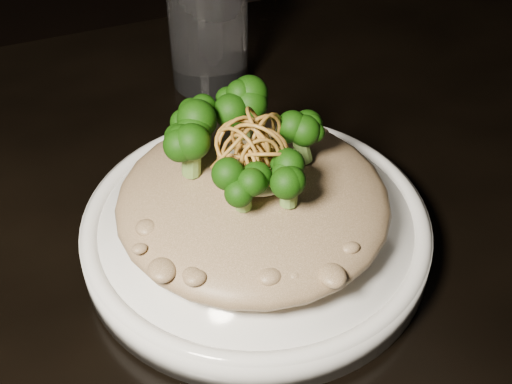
# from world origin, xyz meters

# --- Properties ---
(table) EXTENTS (1.10, 0.80, 0.75)m
(table) POSITION_xyz_m (0.00, 0.00, 0.67)
(table) COLOR black
(table) RESTS_ON ground
(plate) EXTENTS (0.26, 0.26, 0.03)m
(plate) POSITION_xyz_m (0.08, 0.03, 0.76)
(plate) COLOR white
(plate) RESTS_ON table
(risotto) EXTENTS (0.20, 0.20, 0.04)m
(risotto) POSITION_xyz_m (0.08, 0.03, 0.80)
(risotto) COLOR brown
(risotto) RESTS_ON plate
(broccoli) EXTENTS (0.11, 0.11, 0.04)m
(broccoli) POSITION_xyz_m (0.08, 0.03, 0.84)
(broccoli) COLOR black
(broccoli) RESTS_ON risotto
(cheese) EXTENTS (0.06, 0.06, 0.02)m
(cheese) POSITION_xyz_m (0.08, 0.03, 0.83)
(cheese) COLOR white
(cheese) RESTS_ON risotto
(shallots) EXTENTS (0.05, 0.05, 0.03)m
(shallots) POSITION_xyz_m (0.08, 0.03, 0.85)
(shallots) COLOR brown
(shallots) RESTS_ON cheese
(drinking_glass) EXTENTS (0.10, 0.10, 0.13)m
(drinking_glass) POSITION_xyz_m (0.12, 0.26, 0.82)
(drinking_glass) COLOR white
(drinking_glass) RESTS_ON table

